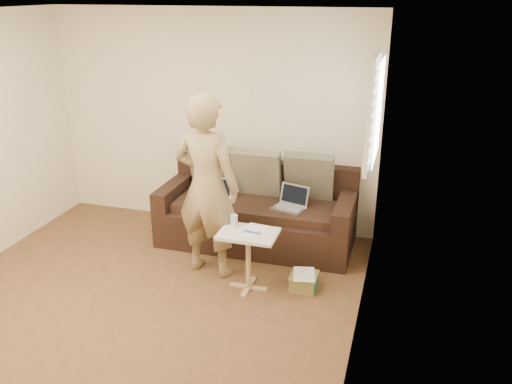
% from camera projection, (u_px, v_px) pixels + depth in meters
% --- Properties ---
extents(floor, '(4.50, 4.50, 0.00)m').
position_uv_depth(floor, '(128.00, 316.00, 4.84)').
color(floor, '#53391F').
rests_on(floor, ground).
extents(ceiling, '(4.50, 4.50, 0.00)m').
position_uv_depth(ceiling, '(98.00, 16.00, 3.90)').
color(ceiling, white).
rests_on(ceiling, wall_back).
extents(wall_back, '(4.00, 0.00, 4.00)m').
position_uv_depth(wall_back, '(212.00, 120.00, 6.38)').
color(wall_back, beige).
rests_on(wall_back, ground).
extents(wall_right, '(0.00, 4.50, 4.50)m').
position_uv_depth(wall_right, '(360.00, 209.00, 3.84)').
color(wall_right, beige).
rests_on(wall_right, ground).
extents(window_blinds, '(0.12, 0.88, 1.08)m').
position_uv_depth(window_blinds, '(375.00, 110.00, 5.05)').
color(window_blinds, white).
rests_on(window_blinds, wall_right).
extents(sofa, '(2.20, 0.95, 0.85)m').
position_uv_depth(sofa, '(257.00, 209.00, 6.09)').
color(sofa, black).
rests_on(sofa, ground).
extents(pillow_left, '(0.55, 0.29, 0.57)m').
position_uv_depth(pillow_left, '(214.00, 168.00, 6.32)').
color(pillow_left, brown).
rests_on(pillow_left, sofa).
extents(pillow_mid, '(0.55, 0.27, 0.57)m').
position_uv_depth(pillow_mid, '(257.00, 173.00, 6.14)').
color(pillow_mid, '#6C694D').
rests_on(pillow_mid, sofa).
extents(pillow_right, '(0.55, 0.28, 0.57)m').
position_uv_depth(pillow_right, '(309.00, 176.00, 6.03)').
color(pillow_right, brown).
rests_on(pillow_right, sofa).
extents(laptop_silver, '(0.40, 0.33, 0.23)m').
position_uv_depth(laptop_silver, '(288.00, 209.00, 5.84)').
color(laptop_silver, '#B7BABC').
rests_on(laptop_silver, sofa).
extents(laptop_white, '(0.38, 0.31, 0.25)m').
position_uv_depth(laptop_white, '(215.00, 202.00, 6.04)').
color(laptop_white, white).
rests_on(laptop_white, sofa).
extents(person, '(0.75, 0.56, 1.89)m').
position_uv_depth(person, '(207.00, 187.00, 5.28)').
color(person, '#8F874E').
rests_on(person, ground).
extents(side_table, '(0.56, 0.39, 0.61)m').
position_uv_depth(side_table, '(248.00, 261.00, 5.18)').
color(side_table, silver).
rests_on(side_table, ground).
extents(drinking_glass, '(0.07, 0.07, 0.12)m').
position_uv_depth(drinking_glass, '(234.00, 221.00, 5.18)').
color(drinking_glass, silver).
rests_on(drinking_glass, side_table).
extents(scissors, '(0.20, 0.15, 0.02)m').
position_uv_depth(scissors, '(252.00, 232.00, 5.05)').
color(scissors, silver).
rests_on(scissors, side_table).
extents(paper_on_table, '(0.25, 0.33, 0.00)m').
position_uv_depth(paper_on_table, '(254.00, 230.00, 5.11)').
color(paper_on_table, white).
rests_on(paper_on_table, side_table).
extents(striped_box, '(0.26, 0.26, 0.17)m').
position_uv_depth(striped_box, '(304.00, 281.00, 5.25)').
color(striped_box, orange).
rests_on(striped_box, ground).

